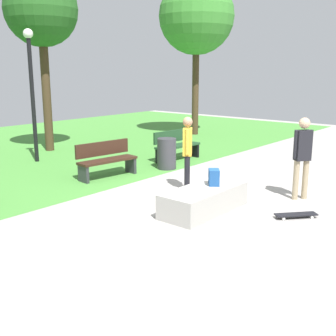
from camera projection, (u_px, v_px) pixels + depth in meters
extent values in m
plane|color=#9E9993|center=(204.00, 192.00, 9.62)|extent=(28.00, 28.00, 0.00)
cube|color=#478C38|center=(16.00, 150.00, 14.58)|extent=(26.60, 12.17, 0.01)
cube|color=#A8A59E|center=(204.00, 200.00, 8.26)|extent=(1.95, 0.81, 0.47)
cube|color=#1E4C8C|center=(214.00, 177.00, 8.39)|extent=(0.34, 0.33, 0.32)
cylinder|color=tan|center=(296.00, 180.00, 9.00)|extent=(0.12, 0.12, 0.85)
cylinder|color=tan|center=(305.00, 179.00, 9.05)|extent=(0.12, 0.12, 0.85)
cube|color=black|center=(303.00, 145.00, 8.86)|extent=(0.38, 0.35, 0.64)
cylinder|color=black|center=(296.00, 144.00, 8.81)|extent=(0.09, 0.09, 0.59)
cylinder|color=black|center=(310.00, 144.00, 8.89)|extent=(0.09, 0.09, 0.59)
sphere|color=tan|center=(305.00, 123.00, 8.75)|extent=(0.23, 0.23, 0.23)
cylinder|color=black|center=(187.00, 172.00, 9.81)|extent=(0.12, 0.12, 0.82)
cylinder|color=black|center=(187.00, 174.00, 9.60)|extent=(0.12, 0.12, 0.82)
cube|color=gold|center=(187.00, 142.00, 9.54)|extent=(0.38, 0.35, 0.62)
cylinder|color=gold|center=(188.00, 139.00, 9.70)|extent=(0.09, 0.09, 0.57)
cylinder|color=gold|center=(187.00, 142.00, 9.37)|extent=(0.09, 0.09, 0.57)
sphere|color=#9E7556|center=(188.00, 122.00, 9.44)|extent=(0.22, 0.22, 0.22)
cube|color=black|center=(296.00, 214.00, 7.94)|extent=(0.74, 0.67, 0.02)
cylinder|color=silver|center=(284.00, 219.00, 7.82)|extent=(0.06, 0.06, 0.06)
cylinder|color=silver|center=(280.00, 216.00, 7.98)|extent=(0.06, 0.06, 0.06)
cylinder|color=silver|center=(312.00, 217.00, 7.91)|extent=(0.06, 0.06, 0.06)
cylinder|color=silver|center=(308.00, 214.00, 8.06)|extent=(0.06, 0.06, 0.06)
cube|color=#331E14|center=(108.00, 160.00, 10.83)|extent=(1.64, 0.63, 0.06)
cube|color=#331E14|center=(103.00, 148.00, 10.93)|extent=(1.60, 0.25, 0.36)
cube|color=#2D2D33|center=(131.00, 165.00, 11.37)|extent=(0.13, 0.40, 0.45)
cube|color=#2D2D33|center=(83.00, 174.00, 10.39)|extent=(0.13, 0.40, 0.45)
cube|color=#1E4223|center=(178.00, 146.00, 12.90)|extent=(1.63, 0.55, 0.06)
cube|color=#1E4223|center=(173.00, 136.00, 12.99)|extent=(1.60, 0.17, 0.36)
cube|color=black|center=(194.00, 150.00, 13.47)|extent=(0.11, 0.40, 0.45)
cube|color=black|center=(161.00, 156.00, 12.44)|extent=(0.11, 0.40, 0.45)
cylinder|color=#42301E|center=(46.00, 93.00, 14.15)|extent=(0.29, 0.29, 3.89)
sphere|color=#23561E|center=(41.00, 9.00, 13.55)|extent=(2.36, 2.36, 2.36)
cylinder|color=#42301E|center=(195.00, 88.00, 17.77)|extent=(0.28, 0.28, 3.90)
sphere|color=#387F2D|center=(196.00, 16.00, 17.12)|extent=(3.06, 3.06, 3.06)
cylinder|color=black|center=(33.00, 102.00, 12.43)|extent=(0.12, 0.12, 3.59)
sphere|color=silver|center=(28.00, 34.00, 12.00)|extent=(0.28, 0.28, 0.28)
cylinder|color=#333338|center=(167.00, 154.00, 11.80)|extent=(0.53, 0.53, 0.86)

